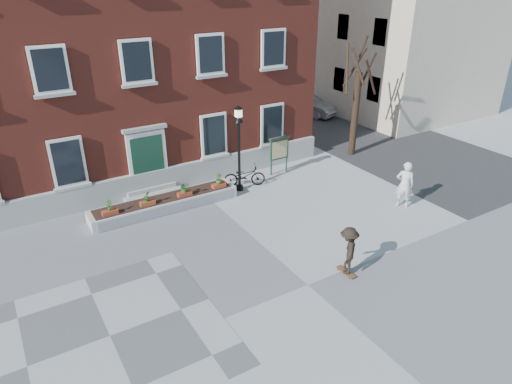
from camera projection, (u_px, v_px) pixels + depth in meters
ground at (308, 285)px, 14.50m from camera, size 100.00×100.00×0.00m
checker_patch at (110, 336)px, 12.47m from camera, size 6.00×6.00×0.01m
bicycle at (244, 176)px, 20.96m from camera, size 2.02×1.36×1.01m
parked_car at (308, 105)px, 31.32m from camera, size 2.63×4.21×1.31m
bystander at (405, 184)px, 18.92m from camera, size 0.86×0.86×2.02m
brick_building at (102, 34)px, 21.55m from camera, size 18.40×10.85×12.60m
planter_assembly at (165, 203)px, 18.96m from camera, size 6.20×1.12×1.15m
bare_tree at (356, 104)px, 23.64m from camera, size 1.83×1.83×6.16m
lamp_post at (239, 137)px, 19.67m from camera, size 0.40×0.40×3.93m
notice_board at (279, 149)px, 21.96m from camera, size 1.10×0.16×1.87m
skateboarder at (348, 251)px, 14.66m from camera, size 1.19×1.18×1.72m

